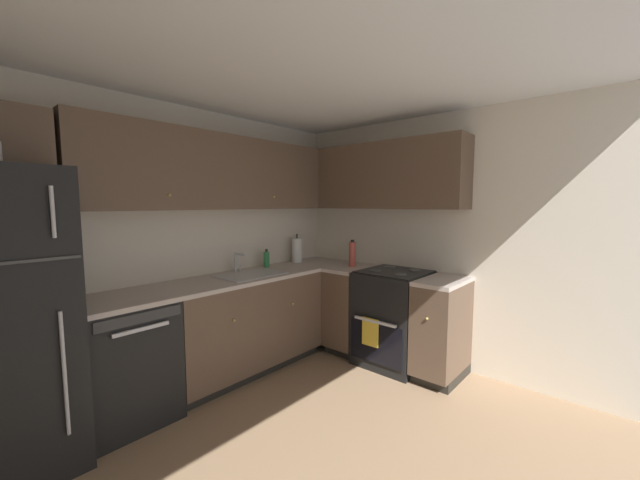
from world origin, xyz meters
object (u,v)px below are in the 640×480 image
paper_towel_roll (297,250)px  soap_bottle (267,259)px  dishwasher (125,361)px  oven_range (394,317)px  oil_bottle (352,254)px

paper_towel_roll → soap_bottle: bearing=177.4°
dishwasher → oven_range: 2.34m
oven_range → soap_bottle: bearing=118.8°
dishwasher → oven_range: bearing=-24.6°
soap_bottle → oven_range: bearing=-61.2°
oil_bottle → paper_towel_roll: bearing=106.0°
dishwasher → paper_towel_roll: bearing=4.8°
dishwasher → soap_bottle: soap_bottle is taller
oven_range → dishwasher: bearing=155.4°
soap_bottle → oil_bottle: 0.90m
soap_bottle → oil_bottle: (0.62, -0.66, 0.05)m
dishwasher → soap_bottle: 1.60m
dishwasher → oil_bottle: (2.11, -0.48, 0.60)m
dishwasher → oil_bottle: oil_bottle is taller
dishwasher → oil_bottle: 2.24m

